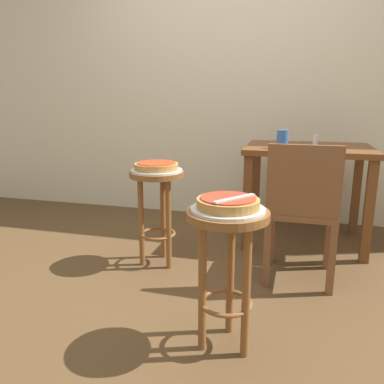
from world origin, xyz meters
name	(u,v)px	position (x,y,z in m)	size (l,w,h in m)	color
ground_plane	(183,294)	(0.00, 0.00, 0.00)	(6.00, 6.00, 0.00)	brown
back_wall	(235,51)	(0.00, 1.65, 1.50)	(6.00, 0.10, 3.00)	beige
stool_foreground	(227,249)	(0.32, -0.40, 0.46)	(0.35, 0.35, 0.63)	brown
serving_plate_foreground	(228,209)	(0.32, -0.40, 0.64)	(0.31, 0.31, 0.01)	silver
pizza_foreground	(228,203)	(0.32, -0.40, 0.67)	(0.26, 0.26, 0.05)	#B78442
stool_middle	(157,197)	(-0.28, 0.37, 0.46)	(0.35, 0.35, 0.63)	brown
serving_plate_middle	(157,170)	(-0.28, 0.37, 0.64)	(0.33, 0.33, 0.01)	silver
pizza_middle	(156,166)	(-0.28, 0.37, 0.67)	(0.28, 0.28, 0.05)	#B78442
dining_table	(307,163)	(0.67, 1.05, 0.62)	(0.91, 0.70, 0.75)	brown
cup_near_edge	(282,139)	(0.48, 0.86, 0.81)	(0.08, 0.08, 0.13)	#3360B2
condiment_shaker	(316,140)	(0.71, 1.13, 0.79)	(0.04, 0.04, 0.08)	white
wooden_chair	(302,208)	(0.63, 0.34, 0.47)	(0.41, 0.41, 0.85)	brown
pizza_server_knife	(235,198)	(0.35, -0.42, 0.70)	(0.22, 0.02, 0.01)	silver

